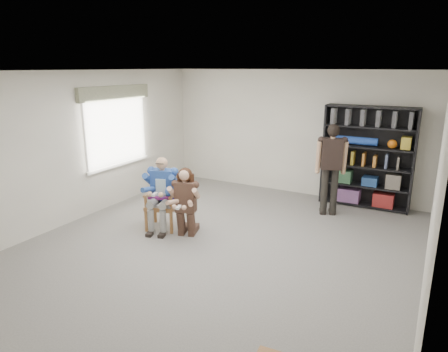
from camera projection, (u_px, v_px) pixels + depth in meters
The scene contains 8 objects.
room_shell at pixel (217, 165), 6.13m from camera, with size 6.00×7.00×2.80m, color white, non-canonical shape.
floor at pixel (217, 248), 6.50m from camera, with size 6.00×7.00×0.01m, color slate.
window_left at pixel (117, 128), 8.28m from camera, with size 0.16×2.00×1.75m, color white, non-canonical shape.
armchair at pixel (162, 201), 7.19m from camera, with size 0.59×0.57×1.02m, color brown, non-canonical shape.
seated_man at pixel (162, 193), 7.15m from camera, with size 0.57×0.80×1.33m, color navy, non-canonical shape.
kneeling_woman at pixel (185, 203), 6.80m from camera, with size 0.51×0.82×1.21m, color #3B231F, non-canonical shape.
bookshelf at pixel (367, 157), 8.21m from camera, with size 1.80×0.38×2.10m, color black, non-canonical shape.
standing_man at pixel (331, 171), 7.75m from camera, with size 0.56×0.31×1.80m, color black, non-canonical shape.
Camera 1 is at (2.95, -5.17, 2.86)m, focal length 32.00 mm.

